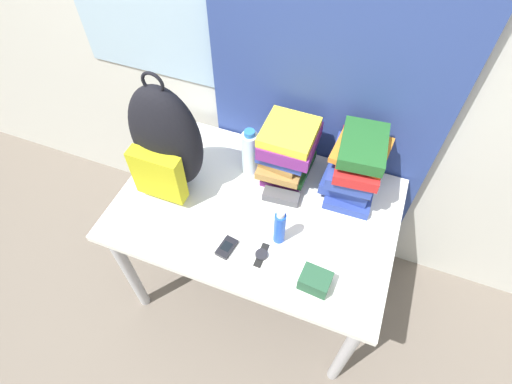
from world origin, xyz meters
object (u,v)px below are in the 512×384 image
book_stack_left (287,150)px  sunglasses_case (281,197)px  sunscreen_bottle (280,227)px  wristwatch (261,255)px  cell_phone (227,247)px  camera_pouch (315,281)px  water_bottle (250,153)px  sports_bottle (277,155)px  book_stack_center (355,166)px  backpack (166,143)px

book_stack_left → sunglasses_case: 0.19m
sunscreen_bottle → wristwatch: 0.13m
cell_phone → camera_pouch: size_ratio=0.86×
water_bottle → wristwatch: bearing=-62.8°
sports_bottle → wristwatch: size_ratio=2.45×
sports_bottle → cell_phone: sports_bottle is taller
sunscreen_bottle → sunglasses_case: size_ratio=1.18×
camera_pouch → wristwatch: (-0.22, 0.04, -0.03)m
book_stack_center → cell_phone: size_ratio=3.17×
cell_phone → backpack: bearing=146.7°
book_stack_center → water_bottle: (-0.43, -0.04, -0.04)m
water_bottle → sports_bottle: (0.12, 0.02, 0.01)m
sunscreen_bottle → camera_pouch: (0.18, -0.13, -0.05)m
water_bottle → cell_phone: (0.06, -0.40, -0.10)m
book_stack_center → water_bottle: 0.43m
sunscreen_bottle → cell_phone: 0.22m
sunglasses_case → sports_bottle: bearing=117.4°
book_stack_center → sunscreen_bottle: bearing=-120.7°
water_bottle → wristwatch: size_ratio=2.23×
book_stack_left → cell_phone: 0.47m
book_stack_left → cell_phone: book_stack_left is taller
sports_bottle → camera_pouch: 0.53m
camera_pouch → wristwatch: camera_pouch is taller
book_stack_left → wristwatch: book_stack_left is taller
cell_phone → sunglasses_case: 0.32m
sunscreen_bottle → cell_phone: sunscreen_bottle is taller
book_stack_center → sports_bottle: book_stack_center is taller
water_bottle → sunscreen_bottle: bearing=-51.2°
book_stack_center → cell_phone: 0.59m
water_bottle → sunglasses_case: size_ratio=1.51×
book_stack_left → sports_bottle: bearing=-146.4°
book_stack_left → water_bottle: (-0.15, -0.04, -0.03)m
book_stack_left → water_bottle: book_stack_left is taller
sunscreen_bottle → water_bottle: bearing=128.8°
backpack → sunglasses_case: bearing=9.3°
book_stack_left → camera_pouch: size_ratio=2.43×
book_stack_left → backpack: bearing=-152.9°
cell_phone → book_stack_center: bearing=50.3°
camera_pouch → sunscreen_bottle: bearing=143.7°
book_stack_left → sunscreen_bottle: 0.34m
cell_phone → wristwatch: 0.13m
book_stack_center → water_bottle: size_ratio=1.31×
backpack → sports_bottle: backpack is taller
book_stack_center → cell_phone: (-0.37, -0.44, -0.14)m
water_bottle → camera_pouch: water_bottle is taller
sunglasses_case → book_stack_center: bearing=30.5°
sunscreen_bottle → sunglasses_case: (-0.05, 0.18, -0.07)m
sports_bottle → wristwatch: bearing=-78.6°
sunglasses_case → wristwatch: 0.28m
backpack → book_stack_center: (0.70, 0.22, -0.09)m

